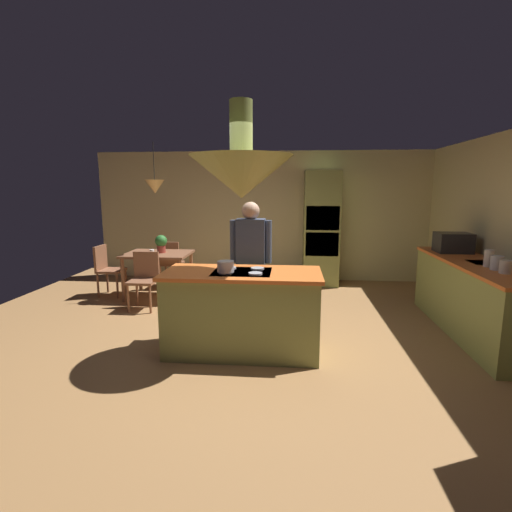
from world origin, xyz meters
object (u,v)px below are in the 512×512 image
at_px(canister_flour, 506,267).
at_px(kitchen_island, 242,312).
at_px(chair_at_corner, 107,267).
at_px(microwave_on_counter, 453,243).
at_px(dining_table, 158,259).
at_px(cup_on_table, 152,252).
at_px(cooking_pot_on_cooktop, 226,267).
at_px(oven_tower, 321,229).
at_px(canister_tea, 489,258).
at_px(person_at_island, 251,258).
at_px(canister_sugar, 497,263).
at_px(potted_plant_on_table, 161,243).
at_px(chair_facing_island, 144,276).
at_px(chair_by_back_wall, 170,261).

bearing_deg(canister_flour, kitchen_island, -176.64).
distance_m(chair_at_corner, microwave_on_counter, 5.51).
relative_size(dining_table, cup_on_table, 11.90).
relative_size(dining_table, cooking_pot_on_cooktop, 5.95).
height_order(kitchen_island, canister_flour, canister_flour).
height_order(oven_tower, canister_tea, oven_tower).
bearing_deg(kitchen_island, oven_tower, 71.26).
relative_size(person_at_island, canister_sugar, 10.37).
relative_size(chair_at_corner, potted_plant_on_table, 2.90).
bearing_deg(potted_plant_on_table, chair_facing_island, -94.63).
bearing_deg(chair_facing_island, dining_table, 90.00).
height_order(kitchen_island, cup_on_table, kitchen_island).
bearing_deg(cooking_pot_on_cooktop, canister_tea, 12.35).
distance_m(chair_facing_island, cooking_pot_on_cooktop, 2.27).
xyz_separation_m(chair_at_corner, microwave_on_counter, (5.45, -0.54, 0.57)).
relative_size(potted_plant_on_table, canister_flour, 2.08).
bearing_deg(canister_flour, cooking_pot_on_cooktop, -174.35).
height_order(dining_table, microwave_on_counter, microwave_on_counter).
bearing_deg(kitchen_island, chair_at_corner, 141.22).
distance_m(chair_at_corner, potted_plant_on_table, 1.06).
bearing_deg(chair_at_corner, dining_table, -90.00).
xyz_separation_m(potted_plant_on_table, canister_sugar, (4.49, -1.78, 0.08)).
bearing_deg(canister_tea, cup_on_table, 163.34).
relative_size(chair_facing_island, canister_flour, 6.02).
bearing_deg(chair_facing_island, cup_on_table, 93.14).
bearing_deg(chair_by_back_wall, oven_tower, -169.74).
distance_m(oven_tower, person_at_island, 2.79).
bearing_deg(chair_facing_island, oven_tower, 32.44).
distance_m(chair_facing_island, microwave_on_counter, 4.58).
bearing_deg(kitchen_island, cup_on_table, 132.33).
bearing_deg(cooking_pot_on_cooktop, canister_flour, 5.65).
height_order(dining_table, person_at_island, person_at_island).
relative_size(kitchen_island, canister_sugar, 10.84).
height_order(canister_flour, cooking_pot_on_cooktop, canister_flour).
distance_m(chair_facing_island, canister_tea, 4.67).
distance_m(canister_sugar, canister_tea, 0.18).
distance_m(potted_plant_on_table, canister_sugar, 4.83).
relative_size(cup_on_table, canister_sugar, 0.56).
relative_size(chair_at_corner, canister_flour, 6.02).
distance_m(kitchen_island, person_at_island, 0.83).
relative_size(chair_by_back_wall, potted_plant_on_table, 2.90).
height_order(chair_facing_island, canister_flour, canister_flour).
bearing_deg(person_at_island, cooking_pot_on_cooktop, -103.12).
relative_size(dining_table, canister_sugar, 6.65).
distance_m(canister_flour, canister_sugar, 0.18).
xyz_separation_m(kitchen_island, chair_facing_island, (-1.70, 1.46, 0.03)).
relative_size(chair_by_back_wall, cup_on_table, 9.67).
xyz_separation_m(person_at_island, canister_flour, (2.81, -0.50, 0.04)).
bearing_deg(chair_facing_island, chair_at_corner, 145.16).
bearing_deg(canister_flour, potted_plant_on_table, 156.36).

